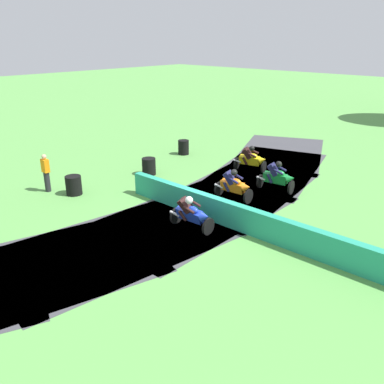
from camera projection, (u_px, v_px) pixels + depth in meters
The scene contains 11 objects.
ground_plane at pixel (195, 213), 15.22m from camera, with size 120.00×120.00×0.00m, color #569947.
track_asphalt at pixel (178, 207), 15.78m from camera, with size 8.30×28.07×0.01m.
safety_barrier at pixel (325, 247), 11.87m from camera, with size 0.30×16.66×0.90m, color #239375.
motorcycle_lead_blue at pixel (191, 213), 13.67m from camera, with size 1.68×0.92×1.42m.
motorcycle_chase_orange at pixel (234, 185), 16.19m from camera, with size 1.68×0.83×1.43m.
motorcycle_trailing_green at pixel (277, 177), 17.10m from camera, with size 1.69×0.93×1.42m.
motorcycle_fourth_yellow at pixel (251, 159), 19.62m from camera, with size 1.72×1.10×1.43m.
tire_stack_mid_a at pixel (74, 185), 16.91m from camera, with size 0.66×0.66×0.80m.
tire_stack_mid_b at pixel (149, 166), 19.34m from camera, with size 0.65×0.65×0.80m.
tire_stack_far at pixel (184, 147), 22.64m from camera, with size 0.60×0.60×0.80m.
track_marshal at pixel (46, 173), 17.09m from camera, with size 0.34×0.24×1.63m.
Camera 1 is at (9.41, -10.25, 6.23)m, focal length 38.02 mm.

